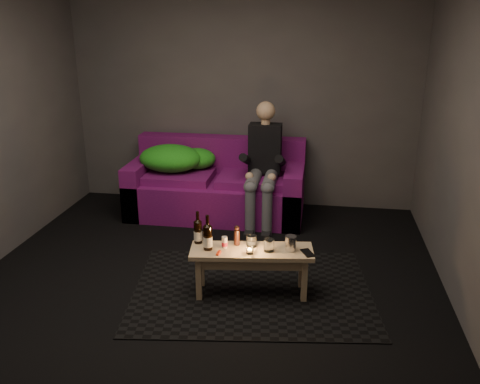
% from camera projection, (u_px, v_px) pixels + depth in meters
% --- Properties ---
extents(floor, '(4.50, 4.50, 0.00)m').
position_uv_depth(floor, '(201.00, 294.00, 4.16)').
color(floor, black).
rests_on(floor, ground).
extents(room, '(4.50, 4.50, 4.50)m').
position_uv_depth(room, '(209.00, 84.00, 4.06)').
color(room, silver).
rests_on(room, ground).
extents(rug, '(2.12, 1.66, 0.01)m').
position_uv_depth(rug, '(252.00, 290.00, 4.22)').
color(rug, black).
rests_on(rug, floor).
extents(sofa, '(1.95, 0.88, 0.84)m').
position_uv_depth(sofa, '(217.00, 188.00, 5.79)').
color(sofa, '#620D5F').
rests_on(sofa, floor).
extents(green_blanket, '(0.86, 0.58, 0.29)m').
position_uv_depth(green_blanket, '(175.00, 158.00, 5.74)').
color(green_blanket, '#22931A').
rests_on(green_blanket, sofa).
extents(person, '(0.35, 0.81, 1.30)m').
position_uv_depth(person, '(263.00, 162.00, 5.44)').
color(person, black).
rests_on(person, sofa).
extents(coffee_table, '(1.01, 0.43, 0.40)m').
position_uv_depth(coffee_table, '(252.00, 257.00, 4.07)').
color(coffee_table, tan).
rests_on(coffee_table, rug).
extents(beer_bottle_a, '(0.07, 0.07, 0.27)m').
position_uv_depth(beer_bottle_a, '(198.00, 231.00, 4.13)').
color(beer_bottle_a, black).
rests_on(beer_bottle_a, coffee_table).
extents(beer_bottle_b, '(0.07, 0.07, 0.29)m').
position_uv_depth(beer_bottle_b, '(208.00, 237.00, 4.01)').
color(beer_bottle_b, black).
rests_on(beer_bottle_b, coffee_table).
extents(salt_shaker, '(0.06, 0.06, 0.09)m').
position_uv_depth(salt_shaker, '(225.00, 242.00, 4.06)').
color(salt_shaker, silver).
rests_on(salt_shaker, coffee_table).
extents(pepper_mill, '(0.05, 0.05, 0.13)m').
position_uv_depth(pepper_mill, '(237.00, 238.00, 4.11)').
color(pepper_mill, black).
rests_on(pepper_mill, coffee_table).
extents(tumbler_back, '(0.11, 0.11, 0.10)m').
position_uv_depth(tumbler_back, '(251.00, 241.00, 4.08)').
color(tumbler_back, white).
rests_on(tumbler_back, coffee_table).
extents(tealight, '(0.06, 0.06, 0.04)m').
position_uv_depth(tealight, '(250.00, 251.00, 3.97)').
color(tealight, white).
rests_on(tealight, coffee_table).
extents(tumbler_front, '(0.10, 0.10, 0.10)m').
position_uv_depth(tumbler_front, '(269.00, 245.00, 4.00)').
color(tumbler_front, white).
rests_on(tumbler_front, coffee_table).
extents(steel_cup, '(0.11, 0.11, 0.12)m').
position_uv_depth(steel_cup, '(291.00, 243.00, 4.01)').
color(steel_cup, '#BABBC1').
rests_on(steel_cup, coffee_table).
extents(smartphone, '(0.13, 0.16, 0.01)m').
position_uv_depth(smartphone, '(308.00, 253.00, 3.98)').
color(smartphone, black).
rests_on(smartphone, coffee_table).
extents(red_lighter, '(0.03, 0.08, 0.01)m').
position_uv_depth(red_lighter, '(219.00, 253.00, 3.97)').
color(red_lighter, red).
rests_on(red_lighter, coffee_table).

